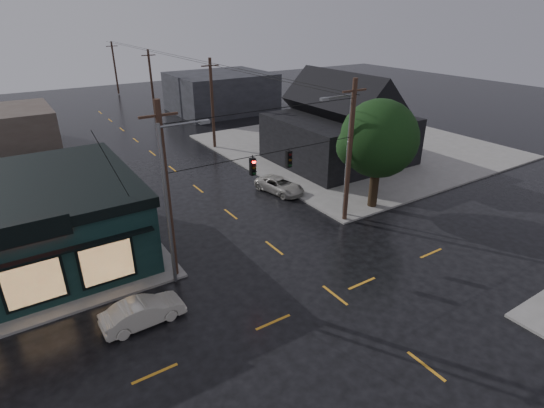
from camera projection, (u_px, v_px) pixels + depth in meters
ground_plane at (335, 295)px, 22.94m from camera, size 160.00×160.00×0.00m
sidewalk_ne at (354, 146)px, 48.08m from camera, size 28.00×28.00×0.15m
ne_building at (340, 118)px, 41.48m from camera, size 12.60×11.60×8.75m
corner_tree at (379, 139)px, 30.96m from camera, size 5.76×5.76×8.25m
utility_pole_nw at (176, 275)px, 24.67m from camera, size 2.00×0.32×10.15m
utility_pole_ne at (344, 220)px, 31.12m from camera, size 2.00×0.32×10.15m
utility_pole_far_a at (215, 148)px, 47.51m from camera, size 2.00×0.32×9.65m
utility_pole_far_b at (155, 115)px, 62.76m from camera, size 2.00×0.32×9.15m
utility_pole_far_c at (119, 94)px, 78.01m from camera, size 2.00×0.32×9.15m
span_signal_assembly at (271, 162)px, 25.58m from camera, size 13.00×0.48×1.23m
streetlight_nw at (176, 283)px, 23.99m from camera, size 5.40×0.30×9.15m
streetlight_ne at (343, 215)px, 31.90m from camera, size 5.40×0.30×9.15m
bg_building_east at (221, 92)px, 64.02m from camera, size 14.00×12.00×5.60m
sedan_cream at (143, 312)px, 20.66m from camera, size 4.04×1.53×1.32m
suv_silver at (280, 185)px, 35.70m from camera, size 3.00×4.84×1.25m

